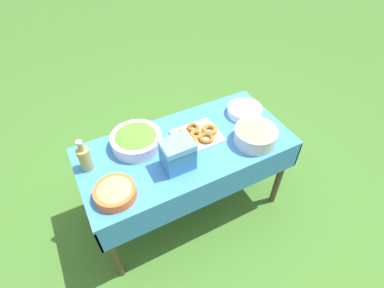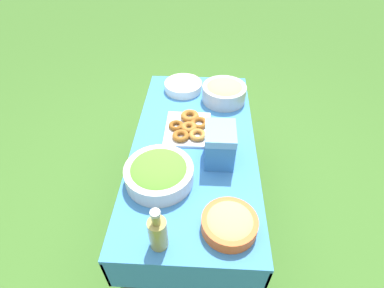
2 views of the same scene
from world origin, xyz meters
The scene contains 9 objects.
ground_plane centered at (0.00, 0.00, 0.00)m, with size 14.00×14.00×0.00m, color #3D6B28.
picnic_table centered at (0.00, 0.00, 0.63)m, with size 1.49×0.72×0.73m.
salad_bowl centered at (-0.30, 0.16, 0.79)m, with size 0.35×0.35×0.11m.
pasta_bowl centered at (0.45, -0.18, 0.80)m, with size 0.30×0.30×0.13m.
donut_platter centered at (0.11, 0.04, 0.76)m, with size 0.34×0.27×0.05m.
plate_stack centered at (0.56, 0.10, 0.76)m, with size 0.27×0.27×0.06m.
olive_oil_bottle centered at (-0.65, 0.12, 0.83)m, with size 0.08×0.08×0.24m.
bread_bowl centered at (-0.56, -0.18, 0.78)m, with size 0.25×0.25×0.08m.
cooler_box centered at (-0.13, -0.14, 0.84)m, with size 0.20×0.16×0.21m.
Camera 2 is at (-1.30, -0.06, 1.92)m, focal length 28.00 mm.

